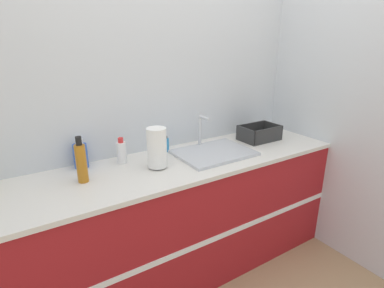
% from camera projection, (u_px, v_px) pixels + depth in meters
% --- Properties ---
extents(wall_back, '(4.94, 0.06, 2.60)m').
position_uv_depth(wall_back, '(149.00, 97.00, 2.17)').
color(wall_back, silver).
rests_on(wall_back, ground_plane).
extents(wall_right, '(0.06, 2.63, 2.60)m').
position_uv_depth(wall_right, '(305.00, 88.00, 2.55)').
color(wall_right, silver).
rests_on(wall_right, ground_plane).
extents(counter_cabinet, '(2.56, 0.65, 0.90)m').
position_uv_depth(counter_cabinet, '(174.00, 220.00, 2.17)').
color(counter_cabinet, maroon).
rests_on(counter_cabinet, ground_plane).
extents(sink, '(0.54, 0.41, 0.26)m').
position_uv_depth(sink, '(213.00, 152.00, 2.19)').
color(sink, silver).
rests_on(sink, counter_cabinet).
extents(paper_towel_roll, '(0.13, 0.13, 0.27)m').
position_uv_depth(paper_towel_roll, '(157.00, 148.00, 1.91)').
color(paper_towel_roll, '#4C4C51').
rests_on(paper_towel_roll, counter_cabinet).
extents(dish_rack, '(0.32, 0.22, 0.12)m').
position_uv_depth(dish_rack, '(259.00, 135.00, 2.49)').
color(dish_rack, '#2D2D2D').
rests_on(dish_rack, counter_cabinet).
extents(bottle_white_spray, '(0.06, 0.06, 0.18)m').
position_uv_depth(bottle_white_spray, '(121.00, 152.00, 2.00)').
color(bottle_white_spray, white).
rests_on(bottle_white_spray, counter_cabinet).
extents(bottle_blue, '(0.09, 0.09, 0.19)m').
position_uv_depth(bottle_blue, '(81.00, 155.00, 1.93)').
color(bottle_blue, '#2D56B7').
rests_on(bottle_blue, counter_cabinet).
extents(bottle_amber, '(0.06, 0.06, 0.28)m').
position_uv_depth(bottle_amber, '(81.00, 162.00, 1.72)').
color(bottle_amber, '#B26B19').
rests_on(bottle_amber, counter_cabinet).
extents(soap_dispenser, '(0.05, 0.05, 0.12)m').
position_uv_depth(soap_dispenser, '(166.00, 145.00, 2.23)').
color(soap_dispenser, '#338CCC').
rests_on(soap_dispenser, counter_cabinet).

